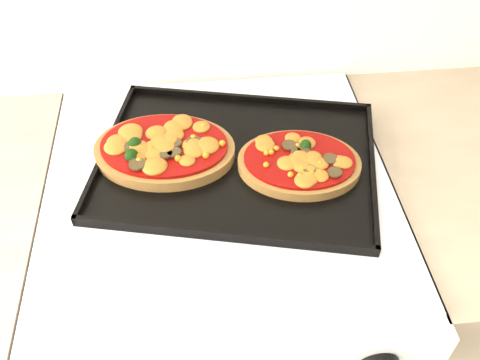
{
  "coord_description": "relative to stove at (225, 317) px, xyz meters",
  "views": [
    {
      "loc": [
        -0.03,
        1.06,
        1.57
      ],
      "look_at": [
        0.04,
        1.69,
        0.92
      ],
      "focal_mm": 40.0,
      "sensor_mm": 36.0,
      "label": 1
    }
  ],
  "objects": [
    {
      "name": "baking_tray",
      "position": [
        0.03,
        0.04,
        0.47
      ],
      "size": [
        0.55,
        0.45,
        0.02
      ],
      "primitive_type": "cube",
      "rotation": [
        0.0,
        0.0,
        -0.23
      ],
      "color": "black",
      "rests_on": "stove"
    },
    {
      "name": "pizza_left",
      "position": [
        -0.09,
        0.06,
        0.48
      ],
      "size": [
        0.27,
        0.21,
        0.04
      ],
      "primitive_type": null,
      "rotation": [
        0.0,
        0.0,
        -0.14
      ],
      "color": "olive",
      "rests_on": "baking_tray"
    },
    {
      "name": "pizza_right",
      "position": [
        0.14,
        0.01,
        0.48
      ],
      "size": [
        0.24,
        0.19,
        0.03
      ],
      "primitive_type": null,
      "rotation": [
        0.0,
        0.0,
        -0.17
      ],
      "color": "olive",
      "rests_on": "baking_tray"
    },
    {
      "name": "stove",
      "position": [
        0.0,
        0.0,
        0.0
      ],
      "size": [
        0.6,
        0.6,
        0.91
      ],
      "primitive_type": "cube",
      "color": "white",
      "rests_on": "floor"
    }
  ]
}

